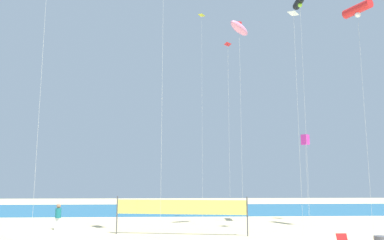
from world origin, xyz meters
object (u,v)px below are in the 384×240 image
at_px(kite_magenta_box, 305,140).
at_px(kite_yellow_diamond, 202,20).
at_px(beachgoer_teal_shirt, 58,216).
at_px(kite_black_tube, 300,1).
at_px(volleyball_net, 181,208).
at_px(kite_pink_inflatable, 239,28).
at_px(kite_red_diamond, 228,49).
at_px(kite_red_tube, 357,10).
at_px(kite_white_diamond, 294,16).

bearing_deg(kite_magenta_box, kite_yellow_diamond, 158.13).
bearing_deg(beachgoer_teal_shirt, kite_black_tube, -85.74).
xyz_separation_m(volleyball_net, kite_pink_inflatable, (4.43, 2.37, 13.17)).
bearing_deg(kite_red_diamond, kite_red_tube, -39.58).
bearing_deg(kite_white_diamond, volleyball_net, 173.86).
distance_m(kite_yellow_diamond, kite_white_diamond, 14.42).
relative_size(volleyball_net, kite_red_diamond, 0.53).
bearing_deg(kite_red_diamond, kite_yellow_diamond, 117.65).
distance_m(kite_magenta_box, kite_black_tube, 11.78).
height_order(beachgoer_teal_shirt, kite_red_diamond, kite_red_diamond).
distance_m(kite_magenta_box, kite_white_diamond, 12.16).
xyz_separation_m(beachgoer_teal_shirt, volleyball_net, (8.57, -3.10, 0.69)).
height_order(beachgoer_teal_shirt, volleyball_net, volleyball_net).
height_order(kite_magenta_box, kite_red_diamond, kite_red_diamond).
bearing_deg(volleyball_net, kite_pink_inflatable, 28.12).
relative_size(kite_red_tube, kite_pink_inflatable, 1.05).
bearing_deg(kite_black_tube, kite_pink_inflatable, -171.79).
height_order(volleyball_net, kite_pink_inflatable, kite_pink_inflatable).
distance_m(beachgoer_teal_shirt, kite_red_tube, 26.15).
xyz_separation_m(kite_black_tube, kite_red_tube, (3.39, -2.39, -1.76)).
xyz_separation_m(kite_magenta_box, kite_red_tube, (1.73, -7.38, 8.79)).
height_order(kite_black_tube, kite_yellow_diamond, kite_yellow_diamond).
bearing_deg(kite_yellow_diamond, kite_black_tube, -49.97).
xyz_separation_m(kite_magenta_box, kite_pink_inflatable, (-6.69, -5.71, 7.86)).
relative_size(kite_white_diamond, kite_pink_inflatable, 0.97).
height_order(kite_red_tube, kite_white_diamond, kite_red_tube).
bearing_deg(kite_yellow_diamond, kite_magenta_box, -21.87).
bearing_deg(kite_magenta_box, kite_red_diamond, -177.20).
xyz_separation_m(kite_magenta_box, kite_white_diamond, (-3.49, -8.90, 7.52)).
relative_size(volleyball_net, kite_black_tube, 0.47).
xyz_separation_m(volleyball_net, kite_red_tube, (12.86, 0.70, 14.10)).
distance_m(kite_yellow_diamond, kite_red_diamond, 6.20).
relative_size(kite_black_tube, kite_pink_inflatable, 1.16).
height_order(volleyball_net, kite_black_tube, kite_black_tube).
relative_size(kite_magenta_box, kite_black_tube, 0.42).
height_order(kite_red_diamond, kite_pink_inflatable, kite_red_diamond).
bearing_deg(kite_red_diamond, volleyball_net, -119.25).
height_order(volleyball_net, kite_magenta_box, kite_magenta_box).
bearing_deg(kite_magenta_box, kite_red_tube, -76.79).
height_order(kite_magenta_box, kite_red_tube, kite_red_tube).
bearing_deg(beachgoer_teal_shirt, kite_pink_inflatable, -88.95).
relative_size(kite_black_tube, kite_red_diamond, 1.14).
bearing_deg(kite_yellow_diamond, kite_white_diamond, -66.83).
relative_size(beachgoer_teal_shirt, volleyball_net, 0.21).
bearing_deg(kite_black_tube, kite_white_diamond, -115.12).
bearing_deg(volleyball_net, kite_black_tube, 18.10).
bearing_deg(kite_red_tube, kite_yellow_diamond, 134.02).
height_order(volleyball_net, kite_red_diamond, kite_red_diamond).
xyz_separation_m(kite_red_tube, kite_white_diamond, (-5.23, -1.52, -1.27)).
distance_m(kite_red_tube, kite_red_diamond, 11.07).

